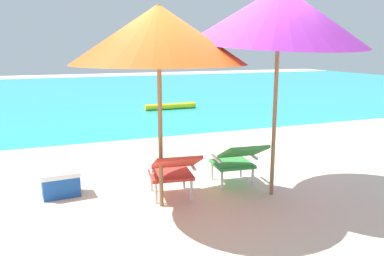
{
  "coord_description": "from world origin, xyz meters",
  "views": [
    {
      "loc": [
        -1.92,
        -4.63,
        1.86
      ],
      "look_at": [
        0.0,
        0.31,
        0.75
      ],
      "focal_mm": 36.13,
      "sensor_mm": 36.0,
      "label": 1
    }
  ],
  "objects_px": {
    "beach_umbrella_right": "(279,15)",
    "lounge_chair_left": "(173,169)",
    "swim_buoy": "(171,106)",
    "cooler_box": "(61,183)",
    "lounge_chair_right": "(237,159)",
    "beach_umbrella_left": "(159,35)"
  },
  "relations": [
    {
      "from": "swim_buoy",
      "to": "lounge_chair_left",
      "type": "xyz_separation_m",
      "value": [
        -2.2,
        -6.85,
        0.31
      ]
    },
    {
      "from": "lounge_chair_left",
      "to": "cooler_box",
      "type": "bearing_deg",
      "value": 152.33
    },
    {
      "from": "swim_buoy",
      "to": "lounge_chair_left",
      "type": "relative_size",
      "value": 1.71
    },
    {
      "from": "beach_umbrella_left",
      "to": "beach_umbrella_right",
      "type": "bearing_deg",
      "value": -6.23
    },
    {
      "from": "beach_umbrella_right",
      "to": "cooler_box",
      "type": "xyz_separation_m",
      "value": [
        -2.53,
        0.93,
        -2.07
      ]
    },
    {
      "from": "swim_buoy",
      "to": "cooler_box",
      "type": "distance_m",
      "value": 7.1
    },
    {
      "from": "lounge_chair_right",
      "to": "beach_umbrella_right",
      "type": "relative_size",
      "value": 0.35
    },
    {
      "from": "lounge_chair_right",
      "to": "beach_umbrella_right",
      "type": "bearing_deg",
      "value": -52.16
    },
    {
      "from": "swim_buoy",
      "to": "lounge_chair_right",
      "type": "distance_m",
      "value": 6.85
    },
    {
      "from": "lounge_chair_right",
      "to": "cooler_box",
      "type": "bearing_deg",
      "value": 166.25
    },
    {
      "from": "swim_buoy",
      "to": "beach_umbrella_right",
      "type": "xyz_separation_m",
      "value": [
        -0.96,
        -7.11,
        2.13
      ]
    },
    {
      "from": "lounge_chair_left",
      "to": "beach_umbrella_left",
      "type": "relative_size",
      "value": 0.36
    },
    {
      "from": "swim_buoy",
      "to": "beach_umbrella_right",
      "type": "distance_m",
      "value": 7.49
    },
    {
      "from": "cooler_box",
      "to": "beach_umbrella_right",
      "type": "bearing_deg",
      "value": -20.27
    },
    {
      "from": "beach_umbrella_right",
      "to": "lounge_chair_left",
      "type": "bearing_deg",
      "value": 168.18
    },
    {
      "from": "lounge_chair_left",
      "to": "beach_umbrella_right",
      "type": "height_order",
      "value": "beach_umbrella_right"
    },
    {
      "from": "swim_buoy",
      "to": "beach_umbrella_right",
      "type": "height_order",
      "value": "beach_umbrella_right"
    },
    {
      "from": "lounge_chair_left",
      "to": "beach_umbrella_left",
      "type": "distance_m",
      "value": 1.6
    },
    {
      "from": "swim_buoy",
      "to": "beach_umbrella_left",
      "type": "relative_size",
      "value": 0.61
    },
    {
      "from": "lounge_chair_left",
      "to": "lounge_chair_right",
      "type": "bearing_deg",
      "value": 7.82
    },
    {
      "from": "lounge_chair_right",
      "to": "cooler_box",
      "type": "distance_m",
      "value": 2.31
    },
    {
      "from": "lounge_chair_left",
      "to": "lounge_chair_right",
      "type": "xyz_separation_m",
      "value": [
        0.94,
        0.13,
        0.0
      ]
    }
  ]
}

